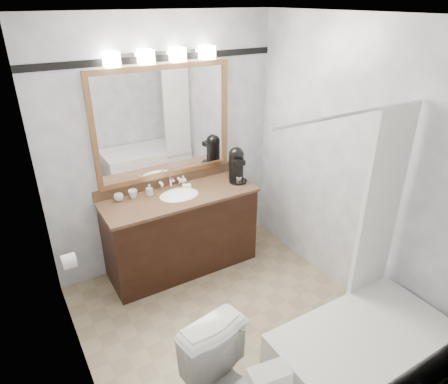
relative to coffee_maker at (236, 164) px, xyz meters
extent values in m
cube|color=gray|center=(-0.67, -1.03, -1.04)|extent=(2.40, 2.60, 0.01)
cube|color=white|center=(-0.67, -1.03, 1.47)|extent=(2.40, 2.60, 0.01)
cube|color=white|center=(-0.67, 0.28, 0.21)|extent=(2.40, 0.01, 2.50)
cube|color=white|center=(-0.67, -2.33, 0.21)|extent=(2.40, 0.01, 2.50)
cube|color=white|center=(-1.88, -1.03, 0.21)|extent=(0.01, 2.60, 2.50)
cube|color=white|center=(0.53, -1.03, 0.21)|extent=(0.01, 2.60, 2.50)
cube|color=black|center=(-0.67, -0.01, -0.63)|extent=(1.50, 0.55, 0.82)
cube|color=brown|center=(-0.67, -0.01, -0.20)|extent=(1.53, 0.58, 0.03)
cube|color=brown|center=(-0.67, 0.26, -0.14)|extent=(1.53, 0.03, 0.10)
ellipsoid|color=white|center=(-0.67, -0.01, -0.22)|extent=(0.44, 0.34, 0.14)
cube|color=#A17248|center=(-0.67, 0.25, 0.99)|extent=(1.40, 0.04, 0.05)
cube|color=#A17248|center=(-0.67, 0.25, -0.06)|extent=(1.40, 0.04, 0.05)
cube|color=#A17248|center=(-1.35, 0.25, 0.46)|extent=(0.05, 0.04, 1.00)
cube|color=#A17248|center=(0.00, 0.25, 0.46)|extent=(0.05, 0.04, 1.00)
cube|color=white|center=(-0.67, 0.26, 0.46)|extent=(1.30, 0.01, 1.00)
cube|color=silver|center=(-0.67, 0.24, 1.11)|extent=(0.90, 0.05, 0.03)
cube|color=white|center=(-1.12, 0.19, 1.09)|extent=(0.12, 0.12, 0.12)
cube|color=white|center=(-0.82, 0.19, 1.09)|extent=(0.12, 0.12, 0.12)
cube|color=white|center=(-0.52, 0.19, 1.09)|extent=(0.12, 0.12, 0.12)
cube|color=white|center=(-0.22, 0.19, 1.09)|extent=(0.12, 0.12, 0.12)
cube|color=black|center=(-0.67, 0.27, 1.06)|extent=(2.40, 0.01, 0.06)
cube|color=white|center=(-0.14, -1.95, -0.81)|extent=(1.30, 0.72, 0.45)
cylinder|color=silver|center=(-0.14, -1.57, 0.91)|extent=(1.30, 0.02, 0.02)
cube|color=white|center=(0.28, -1.58, 0.14)|extent=(0.40, 0.04, 1.55)
cylinder|color=white|center=(-1.81, -0.36, -0.34)|extent=(0.11, 0.12, 0.12)
cube|color=white|center=(-1.16, -2.15, -0.18)|extent=(0.23, 0.15, 0.09)
cylinder|color=black|center=(-0.01, -0.05, -0.18)|extent=(0.19, 0.19, 0.02)
cylinder|color=black|center=(0.00, 0.01, -0.04)|extent=(0.16, 0.16, 0.27)
sphere|color=black|center=(0.00, 0.01, 0.09)|extent=(0.16, 0.16, 0.16)
cube|color=black|center=(-0.02, -0.07, 0.05)|extent=(0.12, 0.12, 0.05)
cylinder|color=silver|center=(-0.02, -0.07, -0.14)|extent=(0.06, 0.06, 0.06)
imported|color=white|center=(-1.21, 0.17, -0.15)|extent=(0.11, 0.11, 0.07)
imported|color=white|center=(-1.08, 0.16, -0.15)|extent=(0.11, 0.11, 0.08)
imported|color=white|center=(-0.92, 0.13, -0.13)|extent=(0.06, 0.06, 0.11)
imported|color=white|center=(-0.52, 0.20, -0.14)|extent=(0.09, 0.09, 0.09)
cube|color=beige|center=(-0.53, 0.11, -0.17)|extent=(0.10, 0.08, 0.03)
camera|label=1|loc=(-2.08, -3.24, 1.56)|focal=32.00mm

